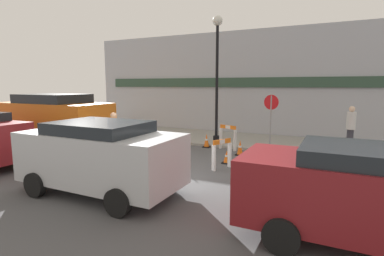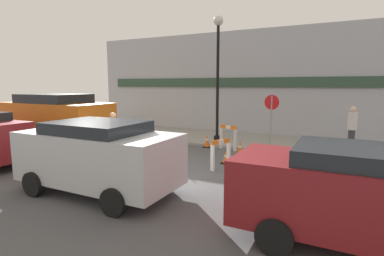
{
  "view_description": "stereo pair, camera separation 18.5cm",
  "coord_description": "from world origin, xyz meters",
  "px_view_note": "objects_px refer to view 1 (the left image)",
  "views": [
    {
      "loc": [
        4.97,
        -7.25,
        2.66
      ],
      "look_at": [
        -0.08,
        3.14,
        1.0
      ],
      "focal_mm": 28.0,
      "sensor_mm": 36.0,
      "label": 1
    },
    {
      "loc": [
        5.14,
        -7.17,
        2.66
      ],
      "look_at": [
        -0.08,
        3.14,
        1.0
      ],
      "focal_mm": 28.0,
      "sensor_mm": 36.0,
      "label": 2
    }
  ],
  "objects_px": {
    "stop_sign": "(271,112)",
    "streetlamp_post": "(217,62)",
    "parked_car_2": "(381,193)",
    "person_pedestrian": "(351,126)",
    "person_worker": "(115,138)",
    "parked_car_1": "(101,154)",
    "work_van": "(54,120)"
  },
  "relations": [
    {
      "from": "stop_sign",
      "to": "streetlamp_post",
      "type": "bearing_deg",
      "value": -1.76
    },
    {
      "from": "streetlamp_post",
      "to": "parked_car_2",
      "type": "xyz_separation_m",
      "value": [
        5.65,
        -7.24,
        -2.71
      ]
    },
    {
      "from": "stop_sign",
      "to": "parked_car_2",
      "type": "height_order",
      "value": "stop_sign"
    },
    {
      "from": "streetlamp_post",
      "to": "parked_car_2",
      "type": "distance_m",
      "value": 9.57
    },
    {
      "from": "person_pedestrian",
      "to": "person_worker",
      "type": "bearing_deg",
      "value": 64.58
    },
    {
      "from": "person_pedestrian",
      "to": "stop_sign",
      "type": "bearing_deg",
      "value": 42.51
    },
    {
      "from": "stop_sign",
      "to": "person_worker",
      "type": "bearing_deg",
      "value": 57.84
    },
    {
      "from": "person_pedestrian",
      "to": "parked_car_2",
      "type": "distance_m",
      "value": 7.74
    },
    {
      "from": "streetlamp_post",
      "to": "stop_sign",
      "type": "distance_m",
      "value": 3.31
    },
    {
      "from": "stop_sign",
      "to": "person_pedestrian",
      "type": "distance_m",
      "value": 3.11
    },
    {
      "from": "person_pedestrian",
      "to": "streetlamp_post",
      "type": "bearing_deg",
      "value": 30.31
    },
    {
      "from": "streetlamp_post",
      "to": "stop_sign",
      "type": "bearing_deg",
      "value": -9.5
    },
    {
      "from": "stop_sign",
      "to": "person_pedestrian",
      "type": "height_order",
      "value": "stop_sign"
    },
    {
      "from": "parked_car_2",
      "to": "streetlamp_post",
      "type": "bearing_deg",
      "value": 127.98
    },
    {
      "from": "parked_car_1",
      "to": "parked_car_2",
      "type": "distance_m",
      "value": 5.86
    },
    {
      "from": "stop_sign",
      "to": "person_worker",
      "type": "distance_m",
      "value": 6.28
    },
    {
      "from": "parked_car_1",
      "to": "parked_car_2",
      "type": "height_order",
      "value": "parked_car_1"
    },
    {
      "from": "stop_sign",
      "to": "person_worker",
      "type": "height_order",
      "value": "stop_sign"
    },
    {
      "from": "parked_car_1",
      "to": "work_van",
      "type": "bearing_deg",
      "value": 150.04
    },
    {
      "from": "parked_car_2",
      "to": "parked_car_1",
      "type": "bearing_deg",
      "value": -180.0
    },
    {
      "from": "parked_car_1",
      "to": "work_van",
      "type": "height_order",
      "value": "work_van"
    },
    {
      "from": "parked_car_1",
      "to": "work_van",
      "type": "xyz_separation_m",
      "value": [
        -5.31,
        3.06,
        0.25
      ]
    },
    {
      "from": "parked_car_1",
      "to": "work_van",
      "type": "relative_size",
      "value": 0.83
    },
    {
      "from": "person_worker",
      "to": "parked_car_1",
      "type": "xyz_separation_m",
      "value": [
        1.28,
        -2.02,
        0.03
      ]
    },
    {
      "from": "streetlamp_post",
      "to": "parked_car_1",
      "type": "height_order",
      "value": "streetlamp_post"
    },
    {
      "from": "stop_sign",
      "to": "parked_car_2",
      "type": "xyz_separation_m",
      "value": [
        3.13,
        -6.81,
        -0.61
      ]
    },
    {
      "from": "streetlamp_post",
      "to": "person_worker",
      "type": "height_order",
      "value": "streetlamp_post"
    },
    {
      "from": "parked_car_2",
      "to": "work_van",
      "type": "height_order",
      "value": "work_van"
    },
    {
      "from": "stop_sign",
      "to": "person_worker",
      "type": "relative_size",
      "value": 1.21
    },
    {
      "from": "work_van",
      "to": "person_pedestrian",
      "type": "bearing_deg",
      "value": 23.06
    },
    {
      "from": "streetlamp_post",
      "to": "parked_car_2",
      "type": "height_order",
      "value": "streetlamp_post"
    },
    {
      "from": "person_worker",
      "to": "person_pedestrian",
      "type": "relative_size",
      "value": 1.03
    }
  ]
}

